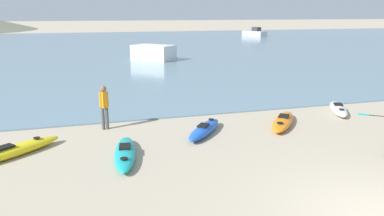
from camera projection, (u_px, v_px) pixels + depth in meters
The scene contains 9 objects.
bay_water at pixel (128, 46), 48.65m from camera, with size 160.00×70.00×0.06m, color slate.
kayak_on_sand_0 at pixel (338, 109), 16.36m from camera, with size 1.78×2.60×0.36m.
kayak_on_sand_1 at pixel (204, 129), 13.42m from camera, with size 2.11×2.45×0.40m.
kayak_on_sand_2 at pixel (283, 121), 14.46m from camera, with size 2.34×2.73×0.37m.
kayak_on_sand_3 at pixel (9, 152), 11.24m from camera, with size 3.08×2.64×0.40m.
kayak_on_sand_4 at pixel (125, 153), 11.23m from camera, with size 1.04×2.98×0.34m.
person_near_waterline at pixel (104, 105), 13.79m from camera, with size 0.34×0.28×1.66m.
moored_boat_0 at pixel (254, 33), 66.65m from camera, with size 2.91×5.16×1.66m.
moored_boat_3 at pixel (154, 53), 33.61m from camera, with size 4.06×4.08×1.35m.
Camera 1 is at (-5.99, -5.49, 4.25)m, focal length 35.00 mm.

